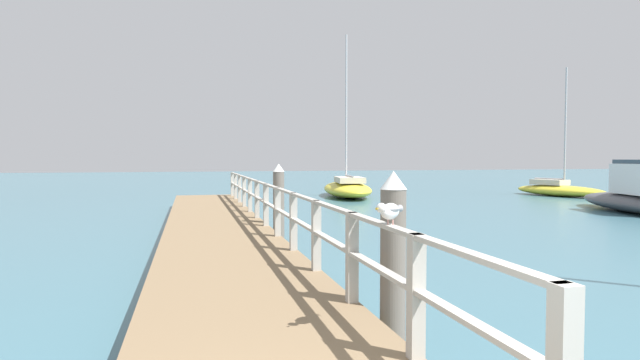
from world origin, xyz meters
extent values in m
cube|color=#846B4C|center=(0.00, 10.73, 0.25)|extent=(2.43, 21.46, 0.50)
cube|color=#B2ADA3|center=(1.14, 2.45, 1.01)|extent=(0.12, 0.12, 1.02)
cube|color=#B2ADA3|center=(1.14, 4.11, 1.01)|extent=(0.12, 0.12, 1.02)
cube|color=#B2ADA3|center=(1.14, 5.76, 1.01)|extent=(0.12, 0.12, 1.02)
cube|color=#B2ADA3|center=(1.14, 7.42, 1.01)|extent=(0.12, 0.12, 1.02)
cube|color=#B2ADA3|center=(1.14, 9.07, 1.01)|extent=(0.12, 0.12, 1.02)
cube|color=#B2ADA3|center=(1.14, 10.73, 1.01)|extent=(0.12, 0.12, 1.02)
cube|color=#B2ADA3|center=(1.14, 12.38, 1.01)|extent=(0.12, 0.12, 1.02)
cube|color=#B2ADA3|center=(1.14, 14.04, 1.01)|extent=(0.12, 0.12, 1.02)
cube|color=#B2ADA3|center=(1.14, 15.69, 1.01)|extent=(0.12, 0.12, 1.02)
cube|color=#B2ADA3|center=(1.14, 17.35, 1.01)|extent=(0.12, 0.12, 1.02)
cube|color=#B2ADA3|center=(1.14, 19.00, 1.01)|extent=(0.12, 0.12, 1.02)
cube|color=#B2ADA3|center=(1.14, 20.66, 1.01)|extent=(0.12, 0.12, 1.02)
cube|color=#B2ADA3|center=(1.14, 10.73, 1.50)|extent=(0.10, 19.86, 0.04)
cube|color=#B2ADA3|center=(1.14, 10.73, 1.06)|extent=(0.10, 19.86, 0.04)
cylinder|color=#6B6056|center=(1.52, 3.83, 0.89)|extent=(0.28, 0.28, 1.79)
cone|color=white|center=(1.52, 3.83, 1.89)|extent=(0.29, 0.29, 0.20)
cylinder|color=#6B6056|center=(1.52, 11.12, 0.89)|extent=(0.28, 0.28, 1.79)
cone|color=white|center=(1.52, 11.12, 1.89)|extent=(0.29, 0.29, 0.20)
ellipsoid|color=white|center=(1.14, 3.01, 1.64)|extent=(0.30, 0.28, 0.15)
sphere|color=white|center=(1.01, 2.89, 1.69)|extent=(0.09, 0.09, 0.09)
cone|color=gold|center=(0.96, 2.85, 1.69)|extent=(0.05, 0.05, 0.02)
cone|color=#939399|center=(1.26, 3.12, 1.65)|extent=(0.11, 0.11, 0.07)
ellipsoid|color=#939399|center=(1.14, 3.01, 1.67)|extent=(0.28, 0.28, 0.04)
cylinder|color=tan|center=(1.16, 3.00, 1.54)|extent=(0.01, 0.01, 0.05)
cylinder|color=tan|center=(1.13, 3.03, 1.54)|extent=(0.01, 0.01, 0.05)
ellipsoid|color=gold|center=(19.39, 22.42, 0.31)|extent=(3.26, 5.56, 0.61)
cylinder|color=#B2B2B7|center=(19.47, 22.17, 3.86)|extent=(0.10, 0.10, 6.50)
cylinder|color=#B2B2B7|center=(19.20, 23.05, 0.96)|extent=(0.61, 1.79, 0.08)
cube|color=beige|center=(19.21, 23.03, 0.76)|extent=(1.52, 2.11, 0.30)
ellipsoid|color=#4C4C51|center=(16.37, 14.61, 0.37)|extent=(3.91, 6.96, 0.74)
ellipsoid|color=gold|center=(7.72, 24.96, 0.41)|extent=(3.43, 7.10, 0.83)
cylinder|color=#B2B2B7|center=(7.78, 25.30, 4.87)|extent=(0.10, 0.10, 8.08)
cylinder|color=#B2B2B7|center=(7.59, 24.12, 1.18)|extent=(0.44, 2.37, 0.08)
cube|color=beige|center=(7.60, 24.16, 0.98)|extent=(1.71, 2.63, 0.30)
camera|label=1|loc=(-0.62, -1.23, 2.13)|focal=28.11mm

